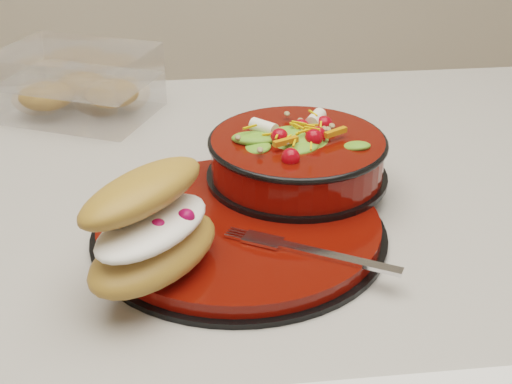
{
  "coord_description": "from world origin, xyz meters",
  "views": [
    {
      "loc": [
        -0.21,
        -0.76,
        1.3
      ],
      "look_at": [
        -0.13,
        -0.1,
        0.94
      ],
      "focal_mm": 50.0,
      "sensor_mm": 36.0,
      "label": 1
    }
  ],
  "objects": [
    {
      "name": "salad_bowl",
      "position": [
        -0.08,
        -0.04,
        0.95
      ],
      "size": [
        0.21,
        0.21,
        0.09
      ],
      "rotation": [
        0.0,
        0.0,
        -0.0
      ],
      "color": "black",
      "rests_on": "dinner_plate"
    },
    {
      "name": "fork",
      "position": [
        -0.09,
        -0.2,
        0.92
      ],
      "size": [
        0.14,
        0.09,
        0.0
      ],
      "rotation": [
        0.0,
        0.0,
        1.04
      ],
      "color": "silver",
      "rests_on": "dinner_plate"
    },
    {
      "name": "pastry_box",
      "position": [
        -0.35,
        0.24,
        0.94
      ],
      "size": [
        0.25,
        0.22,
        0.09
      ],
      "rotation": [
        0.0,
        0.0,
        -0.43
      ],
      "color": "white",
      "rests_on": "island_counter"
    },
    {
      "name": "dinner_plate",
      "position": [
        -0.15,
        -0.13,
        0.91
      ],
      "size": [
        0.31,
        0.31,
        0.02
      ],
      "rotation": [
        0.0,
        0.0,
        -0.25
      ],
      "color": "black",
      "rests_on": "island_counter"
    },
    {
      "name": "croissant",
      "position": [
        -0.24,
        -0.2,
        0.96
      ],
      "size": [
        0.16,
        0.18,
        0.09
      ],
      "rotation": [
        0.0,
        0.0,
        0.89
      ],
      "color": "#A87A33",
      "rests_on": "dinner_plate"
    }
  ]
}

